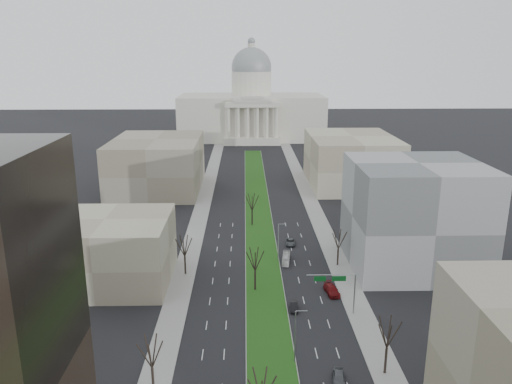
{
  "coord_description": "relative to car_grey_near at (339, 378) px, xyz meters",
  "views": [
    {
      "loc": [
        -3.93,
        -13.25,
        47.23
      ],
      "look_at": [
        -1.09,
        111.86,
        12.07
      ],
      "focal_mm": 35.0,
      "sensor_mm": 36.0,
      "label": 1
    }
  ],
  "objects": [
    {
      "name": "ground",
      "position": [
        -9.77,
        70.02,
        -0.79
      ],
      "size": [
        600.0,
        600.0,
        0.0
      ],
      "primitive_type": "plane",
      "color": "black",
      "rests_on": "ground"
    },
    {
      "name": "median",
      "position": [
        -9.77,
        69.01,
        -0.69
      ],
      "size": [
        8.0,
        222.03,
        0.2
      ],
      "color": "#999993",
      "rests_on": "ground"
    },
    {
      "name": "sidewalk_left",
      "position": [
        -27.27,
        45.02,
        -0.72
      ],
      "size": [
        5.0,
        330.0,
        0.15
      ],
      "primitive_type": "cube",
      "color": "gray",
      "rests_on": "ground"
    },
    {
      "name": "sidewalk_right",
      "position": [
        7.73,
        45.02,
        -0.72
      ],
      "size": [
        5.0,
        330.0,
        0.15
      ],
      "primitive_type": "cube",
      "color": "gray",
      "rests_on": "ground"
    },
    {
      "name": "capitol",
      "position": [
        -9.77,
        219.61,
        15.51
      ],
      "size": [
        80.0,
        46.0,
        55.0
      ],
      "color": "beige",
      "rests_on": "ground"
    },
    {
      "name": "building_beige_left",
      "position": [
        -42.77,
        35.02,
        6.21
      ],
      "size": [
        26.0,
        22.0,
        14.0
      ],
      "primitive_type": "cube",
      "color": "tan",
      "rests_on": "ground"
    },
    {
      "name": "building_grey_right",
      "position": [
        24.23,
        42.02,
        11.21
      ],
      "size": [
        28.0,
        26.0,
        24.0
      ],
      "primitive_type": "cube",
      "color": "slate",
      "rests_on": "ground"
    },
    {
      "name": "building_far_left",
      "position": [
        -44.77,
        110.02,
        8.21
      ],
      "size": [
        30.0,
        40.0,
        18.0
      ],
      "primitive_type": "cube",
      "color": "gray",
      "rests_on": "ground"
    },
    {
      "name": "building_far_right",
      "position": [
        25.23,
        115.02,
        8.21
      ],
      "size": [
        30.0,
        40.0,
        18.0
      ],
      "primitive_type": "cube",
      "color": "tan",
      "rests_on": "ground"
    },
    {
      "name": "tree_left_mid",
      "position": [
        -26.97,
        -1.98,
        6.21
      ],
      "size": [
        5.4,
        5.4,
        9.72
      ],
      "color": "black",
      "rests_on": "ground"
    },
    {
      "name": "tree_left_far",
      "position": [
        -26.97,
        38.02,
        6.05
      ],
      "size": [
        5.28,
        5.28,
        9.5
      ],
      "color": "black",
      "rests_on": "ground"
    },
    {
      "name": "tree_right_mid",
      "position": [
        7.43,
        2.02,
        6.36
      ],
      "size": [
        5.52,
        5.52,
        9.94
      ],
      "color": "black",
      "rests_on": "ground"
    },
    {
      "name": "tree_right_far",
      "position": [
        7.43,
        42.02,
        5.74
      ],
      "size": [
        5.04,
        5.04,
        9.07
      ],
      "color": "black",
      "rests_on": "ground"
    },
    {
      "name": "tree_median_b",
      "position": [
        -11.77,
        30.02,
        6.21
      ],
      "size": [
        5.4,
        5.4,
        9.72
      ],
      "color": "black",
      "rests_on": "ground"
    },
    {
      "name": "tree_median_c",
      "position": [
        -11.77,
        70.02,
        6.21
      ],
      "size": [
        5.4,
        5.4,
        9.72
      ],
      "color": "black",
      "rests_on": "ground"
    },
    {
      "name": "streetlamp_median_b",
      "position": [
        -6.01,
        5.02,
        4.02
      ],
      "size": [
        1.9,
        0.2,
        9.16
      ],
      "color": "gray",
      "rests_on": "ground"
    },
    {
      "name": "streetlamp_median_c",
      "position": [
        -6.01,
        45.02,
        4.02
      ],
      "size": [
        1.9,
        0.2,
        9.16
      ],
      "color": "gray",
      "rests_on": "ground"
    },
    {
      "name": "mast_arm_signs",
      "position": [
        3.72,
        20.05,
        5.32
      ],
      "size": [
        9.12,
        0.24,
        8.09
      ],
      "color": "gray",
      "rests_on": "ground"
    },
    {
      "name": "car_grey_near",
      "position": [
        0.0,
        0.0,
        0.0
      ],
      "size": [
        2.52,
        4.87,
        1.58
      ],
      "primitive_type": "imported",
      "rotation": [
        0.0,
        0.0,
        -0.14
      ],
      "color": "#4E5156",
      "rests_on": "ground"
    },
    {
      "name": "car_black",
      "position": [
        -4.57,
        21.84,
        -0.12
      ],
      "size": [
        1.65,
        4.17,
        1.35
      ],
      "primitive_type": "imported",
      "rotation": [
        0.0,
        0.0,
        -0.05
      ],
      "color": "black",
      "rests_on": "ground"
    },
    {
      "name": "car_red",
      "position": [
        3.73,
        28.23,
        0.04
      ],
      "size": [
        3.11,
        5.98,
        1.66
      ],
      "primitive_type": "imported",
      "rotation": [
        0.0,
        0.0,
        0.14
      ],
      "color": "#610D0F",
      "rests_on": "ground"
    },
    {
      "name": "car_grey_far",
      "position": [
        -2.22,
        55.14,
        -0.11
      ],
      "size": [
        2.66,
        5.06,
        1.36
      ],
      "primitive_type": "imported",
      "rotation": [
        0.0,
        0.0,
        -0.08
      ],
      "color": "#464A4E",
      "rests_on": "ground"
    },
    {
      "name": "box_van",
      "position": [
        -4.24,
        44.14,
        0.16
      ],
      "size": [
        2.5,
        6.96,
        1.9
      ],
      "primitive_type": "imported",
      "rotation": [
        0.0,
        0.0,
        -0.14
      ],
      "color": "silver",
      "rests_on": "ground"
    }
  ]
}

